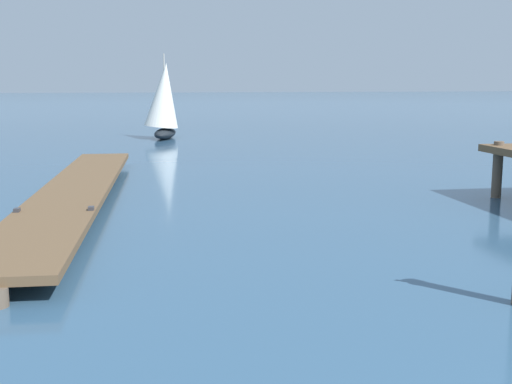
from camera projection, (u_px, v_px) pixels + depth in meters
name	position (u px, v px, depth m)	size (l,w,h in m)	color
floating_dock	(76.00, 190.00, 17.97)	(3.42, 17.22, 0.53)	brown
distant_sailboat	(164.00, 101.00, 37.99)	(2.72, 4.05, 4.87)	black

